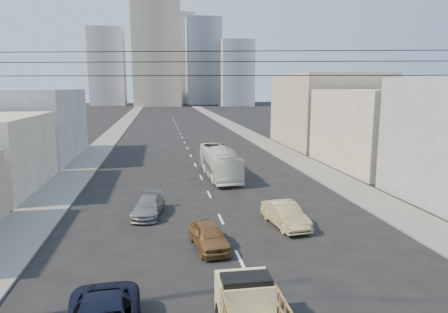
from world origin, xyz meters
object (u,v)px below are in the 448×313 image
object	(u,v)px
city_bus	(220,162)
sedan_tan	(285,215)
flatbed_pickup	(252,312)
sedan_brown	(209,236)
sedan_grey	(148,206)

from	to	relation	value
city_bus	sedan_tan	world-z (taller)	city_bus
city_bus	sedan_tan	bearing A→B (deg)	-84.28
flatbed_pickup	sedan_brown	xyz separation A→B (m)	(-0.39, 7.98, -0.43)
flatbed_pickup	city_bus	distance (m)	24.51
flatbed_pickup	sedan_brown	bearing A→B (deg)	92.81
sedan_tan	sedan_grey	bearing A→B (deg)	150.55
sedan_brown	sedan_grey	size ratio (longest dim) A/B	0.93
flatbed_pickup	sedan_tan	distance (m)	11.47
city_bus	flatbed_pickup	bearing A→B (deg)	-98.28
sedan_grey	flatbed_pickup	bearing A→B (deg)	-65.85
city_bus	sedan_brown	size ratio (longest dim) A/B	2.56
sedan_brown	sedan_grey	bearing A→B (deg)	111.33
flatbed_pickup	sedan_tan	world-z (taller)	flatbed_pickup
sedan_brown	flatbed_pickup	bearing A→B (deg)	-94.70
sedan_tan	sedan_grey	xyz separation A→B (m)	(-8.17, 3.33, -0.10)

